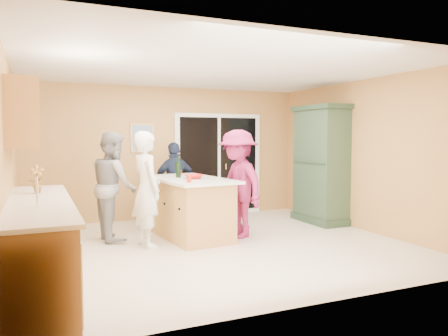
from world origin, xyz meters
name	(u,v)px	position (x,y,z in m)	size (l,w,h in m)	color
floor	(217,245)	(0.00, 0.00, 0.00)	(5.50, 5.50, 0.00)	beige
ceiling	(217,69)	(0.00, 0.00, 2.60)	(5.50, 5.00, 0.10)	silver
wall_back	(170,153)	(0.00, 2.50, 1.30)	(5.50, 0.10, 2.60)	#E1A45C
wall_front	(318,171)	(0.00, -2.50, 1.30)	(5.50, 0.10, 2.60)	#E1A45C
wall_left	(10,163)	(-2.75, 0.00, 1.30)	(0.10, 5.00, 2.60)	#E1A45C
wall_right	(365,155)	(2.75, 0.00, 1.30)	(0.10, 5.00, 2.60)	#E1A45C
left_cabinet_run	(39,248)	(-2.45, -1.05, 0.46)	(0.65, 3.05, 1.24)	tan
upper_cabinets	(23,115)	(-2.58, -0.20, 1.88)	(0.35, 1.60, 0.75)	tan
sliding_door	(219,164)	(1.05, 2.46, 1.05)	(1.90, 0.07, 2.10)	silver
framed_picture	(142,138)	(-0.55, 2.48, 1.60)	(0.46, 0.04, 0.56)	tan
kitchen_island	(189,209)	(-0.20, 0.70, 0.45)	(1.18, 1.92, 0.96)	tan
green_hutch	(321,166)	(2.49, 0.89, 1.07)	(0.63, 1.20, 2.20)	#233927
woman_white	(147,189)	(-0.97, 0.39, 0.85)	(0.62, 0.41, 1.70)	silver
woman_grey	(114,186)	(-1.34, 1.03, 0.85)	(0.83, 0.65, 1.71)	gray
woman_navy	(175,183)	(-0.10, 1.81, 0.76)	(0.89, 0.37, 1.52)	#1B223C
woman_magenta	(238,184)	(0.53, 0.41, 0.87)	(1.12, 0.64, 1.73)	#8A1E4F
serving_bowl	(194,177)	(-0.18, 0.54, 0.99)	(0.29, 0.29, 0.07)	#A71D12
tulip_vase	(37,179)	(-2.45, -0.25, 1.11)	(0.18, 0.12, 0.35)	#B42112
tumbler_near	(189,179)	(-0.42, 0.06, 1.01)	(0.07, 0.07, 0.10)	#A71D12
tumbler_far	(179,173)	(-0.22, 1.15, 1.01)	(0.07, 0.07, 0.10)	#A71D12
wine_bottle	(178,169)	(-0.33, 0.85, 1.10)	(0.08, 0.08, 0.35)	black
white_plate	(190,175)	(-0.04, 1.12, 0.97)	(0.24, 0.24, 0.02)	silver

